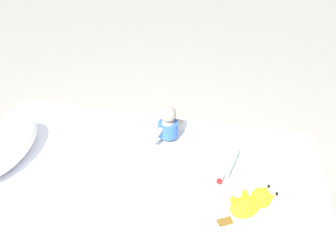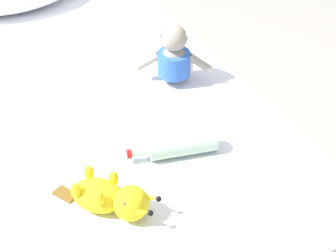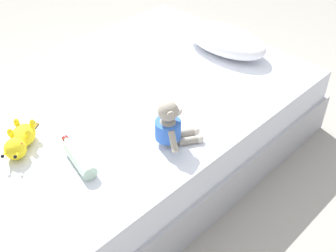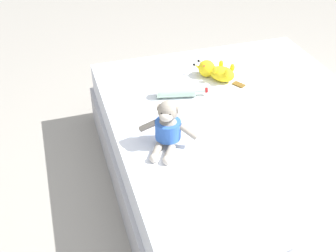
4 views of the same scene
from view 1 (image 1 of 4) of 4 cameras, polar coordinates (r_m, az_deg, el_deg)
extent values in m
plane|color=#9E998E|center=(2.05, -6.40, -19.58)|extent=(16.00, 16.00, 0.00)
cube|color=#B2B2B7|center=(1.94, -6.65, -17.49)|extent=(1.44, 2.09, 0.25)
cube|color=white|center=(1.77, -7.15, -13.32)|extent=(1.40, 2.03, 0.18)
ellipsoid|color=white|center=(2.05, -27.32, -3.38)|extent=(0.57, 0.32, 0.16)
ellipsoid|color=#9E9384|center=(1.96, 0.00, -0.59)|extent=(0.15, 0.14, 0.15)
cylinder|color=blue|center=(1.96, 0.00, -0.47)|extent=(0.17, 0.17, 0.09)
sphere|color=#9E9384|center=(1.90, 0.00, 2.10)|extent=(0.10, 0.10, 0.10)
ellipsoid|color=beige|center=(1.92, -0.89, 2.38)|extent=(0.08, 0.07, 0.04)
sphere|color=black|center=(1.90, -1.22, 2.53)|extent=(0.01, 0.01, 0.01)
sphere|color=black|center=(1.92, -0.47, 2.97)|extent=(0.01, 0.01, 0.01)
cylinder|color=#9E9384|center=(1.86, -0.96, 1.83)|extent=(0.02, 0.03, 0.03)
cylinder|color=#9E9384|center=(1.92, 0.93, 2.95)|extent=(0.02, 0.03, 0.03)
cylinder|color=#9E9384|center=(1.90, -1.97, -1.61)|extent=(0.10, 0.07, 0.08)
cylinder|color=#9E9384|center=(2.01, 1.86, 0.83)|extent=(0.10, 0.07, 0.08)
cylinder|color=#9E9384|center=(2.03, -2.54, -1.15)|extent=(0.08, 0.10, 0.04)
cylinder|color=#9E9384|center=(2.07, -1.36, -0.41)|extent=(0.08, 0.10, 0.04)
sphere|color=beige|center=(2.06, -3.52, -0.57)|extent=(0.04, 0.04, 0.04)
sphere|color=beige|center=(2.09, -2.34, 0.15)|extent=(0.04, 0.04, 0.04)
ellipsoid|color=yellow|center=(1.61, 13.35, -13.76)|extent=(0.18, 0.19, 0.08)
sphere|color=yellow|center=(1.66, 16.14, -12.08)|extent=(0.10, 0.10, 0.10)
cone|color=yellow|center=(1.69, 16.62, -10.67)|extent=(0.06, 0.07, 0.05)
sphere|color=black|center=(1.70, 17.36, -10.10)|extent=(0.02, 0.02, 0.02)
cone|color=yellow|center=(1.66, 17.94, -11.83)|extent=(0.06, 0.07, 0.05)
sphere|color=black|center=(1.67, 18.68, -11.25)|extent=(0.02, 0.02, 0.02)
sphere|color=red|center=(1.65, 15.59, -10.79)|extent=(0.02, 0.02, 0.02)
sphere|color=red|center=(1.63, 17.02, -12.08)|extent=(0.02, 0.02, 0.02)
ellipsoid|color=yellow|center=(1.62, 13.39, -11.49)|extent=(0.04, 0.04, 0.05)
ellipsoid|color=yellow|center=(1.58, 15.39, -13.38)|extent=(0.04, 0.04, 0.05)
ellipsoid|color=yellow|center=(1.58, 11.37, -12.67)|extent=(0.04, 0.04, 0.05)
ellipsoid|color=yellow|center=(1.54, 13.17, -14.45)|extent=(0.04, 0.04, 0.05)
cube|color=brown|center=(1.59, 10.01, -16.29)|extent=(0.07, 0.08, 0.01)
cylinder|color=#B2D1B7|center=(1.83, 10.65, -6.10)|extent=(0.22, 0.11, 0.07)
cylinder|color=#B2D1B7|center=(1.74, 9.41, -8.86)|extent=(0.06, 0.04, 0.02)
cylinder|color=red|center=(1.71, 9.06, -9.63)|extent=(0.02, 0.03, 0.03)
camera|label=2|loc=(1.41, 70.36, 7.85)|focal=57.55mm
camera|label=3|loc=(2.71, 34.06, 32.58)|focal=45.56mm
camera|label=4|loc=(2.69, -35.59, 30.64)|focal=44.31mm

